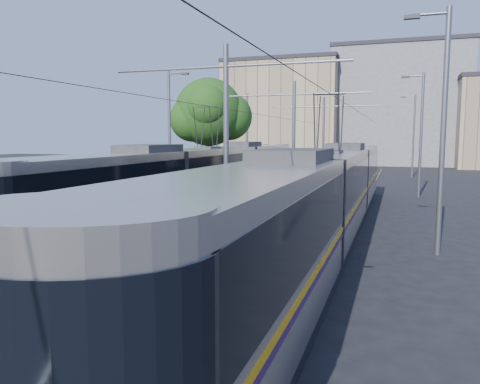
% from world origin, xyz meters
% --- Properties ---
extents(ground, '(160.00, 160.00, 0.00)m').
position_xyz_m(ground, '(0.00, 0.00, 0.00)').
color(ground, black).
rests_on(ground, ground).
extents(platform, '(4.00, 50.00, 0.30)m').
position_xyz_m(platform, '(0.00, 17.00, 0.15)').
color(platform, gray).
rests_on(platform, ground).
extents(tactile_strip_left, '(0.70, 50.00, 0.01)m').
position_xyz_m(tactile_strip_left, '(-1.45, 17.00, 0.30)').
color(tactile_strip_left, gray).
rests_on(tactile_strip_left, platform).
extents(tactile_strip_right, '(0.70, 50.00, 0.01)m').
position_xyz_m(tactile_strip_right, '(1.45, 17.00, 0.30)').
color(tactile_strip_right, gray).
rests_on(tactile_strip_right, platform).
extents(rails, '(8.71, 70.00, 0.03)m').
position_xyz_m(rails, '(0.00, 17.00, 0.02)').
color(rails, gray).
rests_on(rails, ground).
extents(tram_left, '(2.43, 30.98, 5.50)m').
position_xyz_m(tram_left, '(-3.60, 14.75, 1.71)').
color(tram_left, black).
rests_on(tram_left, ground).
extents(tram_right, '(2.43, 31.45, 5.50)m').
position_xyz_m(tram_right, '(3.60, 9.44, 1.86)').
color(tram_right, black).
rests_on(tram_right, ground).
extents(catenary, '(9.20, 70.00, 7.00)m').
position_xyz_m(catenary, '(0.00, 14.15, 4.52)').
color(catenary, slate).
rests_on(catenary, platform).
extents(street_lamps, '(15.18, 38.22, 8.00)m').
position_xyz_m(street_lamps, '(-0.00, 21.00, 4.18)').
color(street_lamps, slate).
rests_on(street_lamps, ground).
extents(shelter, '(0.82, 1.17, 2.41)m').
position_xyz_m(shelter, '(1.10, 15.34, 1.56)').
color(shelter, black).
rests_on(shelter, platform).
extents(tree, '(5.85, 5.40, 8.49)m').
position_xyz_m(tree, '(-7.70, 26.00, 5.74)').
color(tree, '#382314').
rests_on(tree, ground).
extents(building_left, '(16.32, 12.24, 14.86)m').
position_xyz_m(building_left, '(-10.00, 60.00, 7.44)').
color(building_left, tan).
rests_on(building_left, ground).
extents(building_centre, '(18.36, 14.28, 16.61)m').
position_xyz_m(building_centre, '(6.00, 64.00, 8.32)').
color(building_centre, gray).
rests_on(building_centre, ground).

